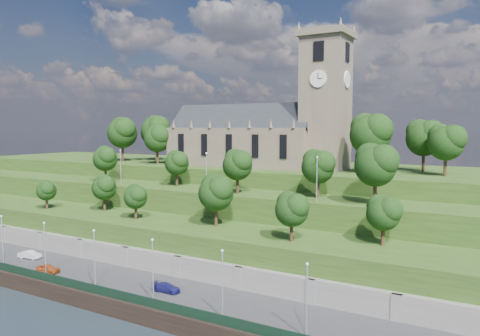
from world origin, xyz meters
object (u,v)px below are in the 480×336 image
Objects in this scene: car_right at (166,288)px; church at (264,130)px; car_left at (48,269)px; car_middle at (30,255)px.

church is at bearing 6.87° from car_right.
church is at bearing -30.46° from car_left.
church is 45.43m from car_right.
church is 49.31m from car_middle.
car_right is (6.64, -40.27, -19.96)m from church.
car_left reaches higher than car_right.
church reaches higher than car_left.
car_middle is (-22.20, -39.29, -19.88)m from church.
car_middle is at bearing 85.55° from car_right.
car_middle reaches higher than car_left.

